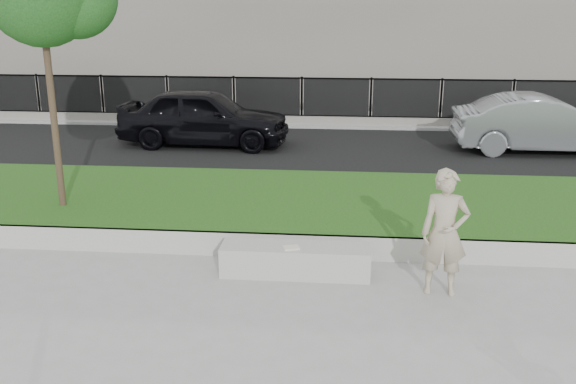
# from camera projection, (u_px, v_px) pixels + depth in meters

# --- Properties ---
(ground) EXTENTS (90.00, 90.00, 0.00)m
(ground) POSITION_uv_depth(u_px,v_px,m) (285.00, 285.00, 9.35)
(ground) COLOR gray
(ground) RESTS_ON ground
(grass_bank) EXTENTS (34.00, 4.00, 0.40)m
(grass_bank) POSITION_uv_depth(u_px,v_px,m) (300.00, 208.00, 12.15)
(grass_bank) COLOR black
(grass_bank) RESTS_ON ground
(grass_kerb) EXTENTS (34.00, 0.08, 0.40)m
(grass_kerb) POSITION_uv_depth(u_px,v_px,m) (292.00, 246.00, 10.28)
(grass_kerb) COLOR #A8A69D
(grass_kerb) RESTS_ON ground
(street) EXTENTS (34.00, 7.00, 0.04)m
(street) POSITION_uv_depth(u_px,v_px,m) (315.00, 151.00, 17.44)
(street) COLOR black
(street) RESTS_ON ground
(far_pavement) EXTENTS (34.00, 3.00, 0.12)m
(far_pavement) POSITION_uv_depth(u_px,v_px,m) (321.00, 120.00, 21.72)
(far_pavement) COLOR gray
(far_pavement) RESTS_ON ground
(iron_fence) EXTENTS (32.00, 0.30, 1.50)m
(iron_fence) POSITION_uv_depth(u_px,v_px,m) (320.00, 110.00, 20.63)
(iron_fence) COLOR slate
(iron_fence) RESTS_ON far_pavement
(stone_bench) EXTENTS (2.24, 0.56, 0.46)m
(stone_bench) POSITION_uv_depth(u_px,v_px,m) (295.00, 260.00, 9.65)
(stone_bench) COLOR #A8A69D
(stone_bench) RESTS_ON ground
(man) EXTENTS (0.68, 0.47, 1.80)m
(man) POSITION_uv_depth(u_px,v_px,m) (445.00, 233.00, 8.86)
(man) COLOR tan
(man) RESTS_ON ground
(book) EXTENTS (0.28, 0.23, 0.03)m
(book) POSITION_uv_depth(u_px,v_px,m) (291.00, 248.00, 9.49)
(book) COLOR beige
(book) RESTS_ON stone_bench
(car_dark) EXTENTS (4.81, 2.12, 1.61)m
(car_dark) POSITION_uv_depth(u_px,v_px,m) (204.00, 117.00, 17.84)
(car_dark) COLOR black
(car_dark) RESTS_ON street
(car_silver) EXTENTS (4.63, 1.63, 1.52)m
(car_silver) POSITION_uv_depth(u_px,v_px,m) (542.00, 124.00, 17.04)
(car_silver) COLOR gray
(car_silver) RESTS_ON street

